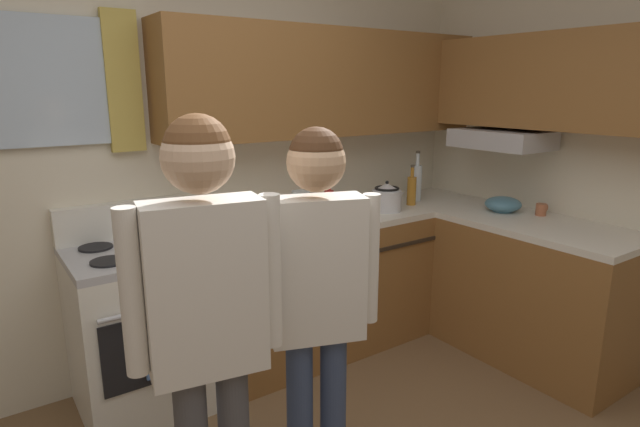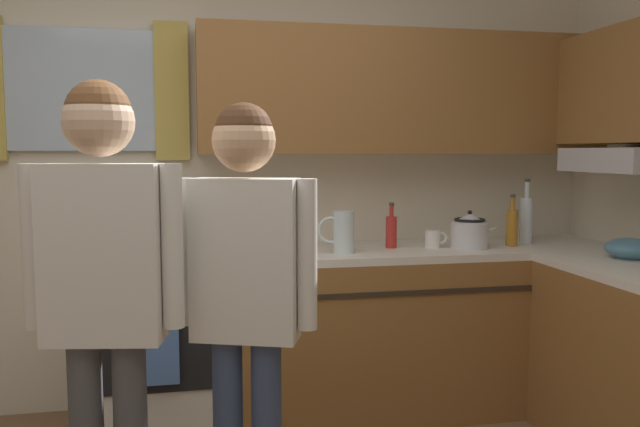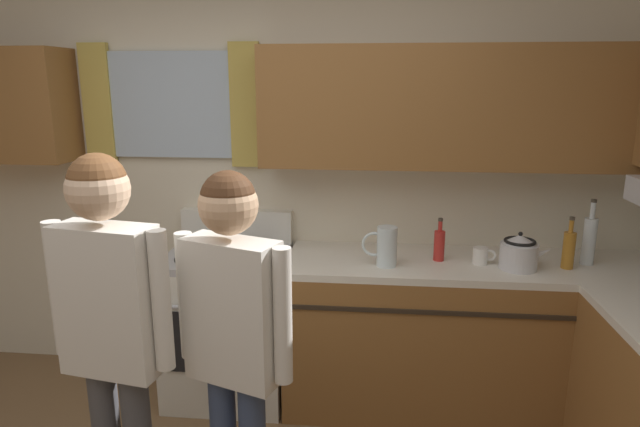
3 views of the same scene
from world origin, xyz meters
TOP-DOWN VIEW (x-y plane):
  - back_wall_unit at (0.07, 1.82)m, footprint 4.60×0.42m
  - kitchen_counter_run at (1.50, 1.22)m, footprint 2.14×1.80m
  - stove_oven at (-0.21, 1.54)m, footprint 0.70×0.67m
  - bottle_oil_amber at (1.70, 1.48)m, footprint 0.06×0.06m
  - bottle_tall_clear at (1.83, 1.56)m, footprint 0.07×0.07m
  - bottle_sauce_red at (1.02, 1.54)m, footprint 0.06×0.06m
  - mug_ceramic_white at (1.25, 1.50)m, footprint 0.13×0.08m
  - stovetop_kettle at (1.43, 1.45)m, footprint 0.27×0.20m
  - water_pitcher at (0.72, 1.42)m, footprint 0.19×0.11m
  - adult_left at (-0.32, 0.36)m, footprint 0.50×0.22m
  - adult_in_plaid at (0.14, 0.40)m, footprint 0.47×0.26m

SIDE VIEW (x-z plane):
  - kitchen_counter_run at x=1.50m, z-range 0.00..0.90m
  - stove_oven at x=-0.21m, z-range -0.08..1.02m
  - mug_ceramic_white at x=1.25m, z-range 0.90..1.00m
  - bottle_sauce_red at x=1.02m, z-range 0.87..1.12m
  - stovetop_kettle at x=1.43m, z-range 0.89..1.10m
  - adult_in_plaid at x=0.14m, z-range 0.20..1.79m
  - bottle_oil_amber at x=1.70m, z-range 0.87..1.15m
  - water_pitcher at x=0.72m, z-range 0.90..1.12m
  - adult_left at x=-0.32m, z-range 0.21..1.86m
  - bottle_tall_clear at x=1.83m, z-range 0.86..1.22m
  - back_wall_unit at x=0.07m, z-range 0.17..2.77m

